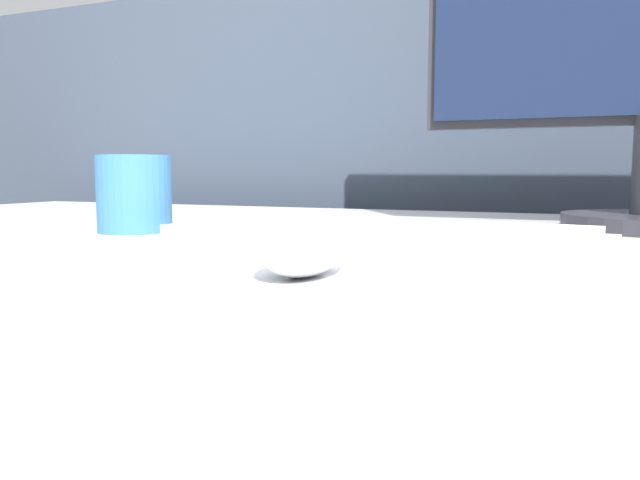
{
  "coord_description": "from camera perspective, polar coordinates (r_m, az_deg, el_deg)",
  "views": [
    {
      "loc": [
        0.2,
        -0.61,
        0.82
      ],
      "look_at": [
        0.01,
        -0.17,
        0.77
      ],
      "focal_mm": 35.0,
      "sensor_mm": 36.0,
      "label": 1
    }
  ],
  "objects": [
    {
      "name": "keyboard",
      "position": [
        0.65,
        5.28,
        0.61
      ],
      "size": [
        0.47,
        0.2,
        0.02
      ],
      "rotation": [
        0.0,
        0.0,
        -0.13
      ],
      "color": "silver",
      "rests_on": "desk"
    },
    {
      "name": "computer_mouse_near",
      "position": [
        0.45,
        -1.51,
        -0.66
      ],
      "size": [
        0.06,
        0.11,
        0.04
      ],
      "rotation": [
        0.0,
        0.0,
        0.05
      ],
      "color": "silver",
      "rests_on": "desk"
    },
    {
      "name": "mug",
      "position": [
        0.81,
        -16.62,
        4.08
      ],
      "size": [
        0.09,
        0.09,
        0.1
      ],
      "color": "teal",
      "rests_on": "desk"
    },
    {
      "name": "partition_panel",
      "position": [
        1.33,
        14.09,
        -2.36
      ],
      "size": [
        5.0,
        0.03,
        1.24
      ],
      "color": "#333D4C",
      "rests_on": "ground_plane"
    }
  ]
}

